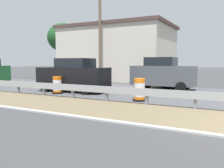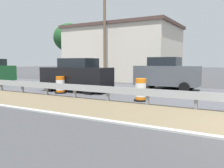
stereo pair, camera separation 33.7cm
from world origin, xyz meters
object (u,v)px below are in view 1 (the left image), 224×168
Objects in this scene: traffic_barrel_nearest at (139,91)px; traffic_barrel_close at (57,86)px; utility_pole_near at (100,30)px; car_distant_b at (73,75)px; car_mid_far_lane at (163,74)px.

traffic_barrel_nearest reaches higher than traffic_barrel_close.
traffic_barrel_nearest is 10.91m from utility_pole_near.
car_distant_b reaches higher than traffic_barrel_nearest.
utility_pole_near reaches higher than traffic_barrel_nearest.
car_mid_far_lane is at bearing -46.06° from traffic_barrel_close.
traffic_barrel_close is at bearing 73.75° from car_distant_b.
car_distant_b is at bearing -163.85° from utility_pole_near.
traffic_barrel_close is at bearing -136.40° from car_mid_far_lane.
car_mid_far_lane reaches higher than traffic_barrel_nearest.
utility_pole_near is at bearing 157.42° from car_mid_far_lane.
traffic_barrel_nearest is 0.24× the size of car_distant_b.
utility_pole_near reaches higher than traffic_barrel_close.
utility_pole_near is at bearing 11.51° from traffic_barrel_close.
car_mid_far_lane is at bearing -112.23° from utility_pole_near.
car_mid_far_lane is 0.45× the size of utility_pole_near.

